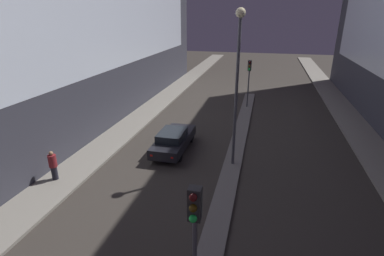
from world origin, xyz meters
The scene contains 6 objects.
median_strip centered at (0.00, 15.24, 0.06)m, with size 1.00×28.48×0.13m.
traffic_light_near centered at (0.00, 3.80, 3.21)m, with size 0.32×0.42×4.18m.
traffic_light_mid centered at (0.00, 24.65, 3.21)m, with size 0.32×0.42×4.18m.
street_lamp centered at (0.00, 13.26, 5.56)m, with size 0.49×0.49×8.29m.
car_left_lane centered at (-3.85, 14.36, 0.72)m, with size 1.74×4.70×1.40m.
pedestrian_on_left_sidewalk centered at (-8.69, 9.32, 0.95)m, with size 0.40×0.40×1.57m.
Camera 1 is at (1.38, -2.09, 8.17)m, focal length 28.00 mm.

